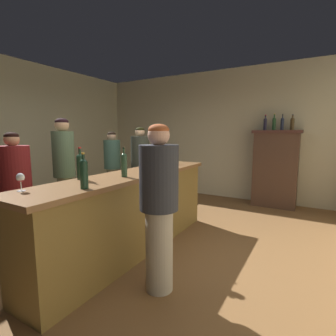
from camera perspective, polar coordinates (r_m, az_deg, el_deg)
The scene contains 23 objects.
floor at distance 3.70m, azimuth -9.14°, elevation -16.26°, with size 8.29×8.29×0.00m, color brown.
wall_back at distance 6.24m, azimuth 9.97°, elevation 7.44°, with size 5.98×0.12×2.95m, color #C3B693.
wall_left at distance 5.77m, azimuth -33.28°, elevation 6.26°, with size 0.12×6.50×2.95m, color #BFB792.
bar_counter at distance 3.29m, azimuth -8.14°, elevation -9.84°, with size 0.62×3.03×1.01m.
display_cabinet at distance 5.61m, azimuth 23.08°, elevation 0.18°, with size 0.92×0.45×1.57m.
wine_bottle_merlot at distance 3.41m, azimuth -4.38°, elevation 1.60°, with size 0.06×0.06×0.29m.
wine_bottle_syrah at distance 2.87m, azimuth -19.15°, elevation 0.58°, with size 0.08×0.08×0.35m.
wine_bottle_riesling at distance 4.08m, azimuth 1.12°, elevation 2.57°, with size 0.06×0.06×0.28m.
wine_bottle_rose at distance 2.37m, azimuth -18.47°, elevation -0.93°, with size 0.07×0.07×0.33m.
wine_bottle_chardonnay at distance 2.91m, azimuth -9.88°, elevation 0.94°, with size 0.07×0.07×0.34m.
wine_glass_front at distance 2.51m, azimuth -30.38°, elevation -2.08°, with size 0.07×0.07×0.16m.
wine_glass_mid at distance 3.47m, azimuth -1.54°, elevation 1.33°, with size 0.07×0.07×0.14m.
flower_arrangement at distance 3.22m, azimuth -5.43°, elevation 1.60°, with size 0.16×0.12×0.32m.
cheese_plate at distance 3.69m, azimuth -3.63°, elevation 0.21°, with size 0.19×0.19×0.01m, color white.
display_bottle_left at distance 5.61m, azimuth 21.11°, elevation 9.40°, with size 0.07×0.07×0.31m.
display_bottle_midleft at distance 5.59m, azimuth 22.83°, elevation 9.32°, with size 0.07×0.07×0.33m.
display_bottle_center at distance 5.57m, azimuth 24.39°, elevation 9.19°, with size 0.06×0.06×0.32m.
display_bottle_midright at distance 5.55m, azimuth 26.26°, elevation 9.08°, with size 0.08×0.08×0.30m.
patron_in_navy at distance 5.22m, azimuth -12.42°, elevation 0.38°, with size 0.33×0.33×1.54m.
patron_in_grey at distance 4.72m, azimuth -6.23°, elevation 0.25°, with size 0.34×0.34×1.62m.
patron_near_entrance at distance 4.08m, azimuth -22.37°, elevation -0.34°, with size 0.31×0.31×1.73m.
patron_redhead at distance 3.74m, azimuth -31.16°, elevation -3.80°, with size 0.38×0.38×1.52m.
bartender at distance 2.37m, azimuth -2.04°, elevation -7.69°, with size 0.36×0.36×1.59m.
Camera 1 is at (2.17, -2.60, 1.50)m, focal length 26.99 mm.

